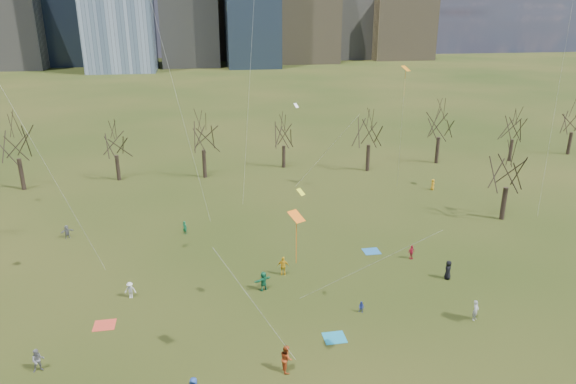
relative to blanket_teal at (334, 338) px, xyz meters
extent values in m
plane|color=black|center=(-1.15, 0.58, -0.01)|extent=(500.00, 500.00, 0.00)
cube|color=#726347|center=(3.85, 240.58, 23.98)|extent=(30.00, 30.00, 48.00)
cube|color=slate|center=(-86.15, 210.58, 17.98)|extent=(35.00, 30.00, 36.00)
cube|color=#726347|center=(93.85, 225.58, 13.98)|extent=(30.00, 28.00, 28.00)
cylinder|color=black|center=(-32.15, 39.58, 2.12)|extent=(0.55, 0.55, 4.28)
cylinder|color=black|center=(-20.15, 41.58, 1.79)|extent=(0.52, 0.52, 3.60)
cylinder|color=black|center=(-8.15, 40.58, 2.01)|extent=(0.54, 0.54, 4.05)
cylinder|color=black|center=(3.85, 43.58, 1.67)|extent=(0.51, 0.51, 3.38)
cylinder|color=black|center=(15.85, 39.58, 1.97)|extent=(0.54, 0.54, 3.96)
cylinder|color=black|center=(27.85, 41.58, 2.05)|extent=(0.54, 0.54, 4.14)
cylinder|color=black|center=(39.85, 40.58, 1.74)|extent=(0.52, 0.52, 3.51)
cylinder|color=black|center=(51.85, 42.58, 1.85)|extent=(0.53, 0.53, 3.74)
cylinder|color=black|center=(24.85, 18.58, 1.90)|extent=(0.53, 0.53, 3.83)
cube|color=teal|center=(0.00, 0.00, 0.00)|extent=(1.60, 1.50, 0.03)
cube|color=#2261A1|center=(7.38, 13.19, 0.00)|extent=(1.60, 1.50, 0.03)
cube|color=red|center=(-16.74, 4.67, 0.00)|extent=(1.60, 1.50, 0.03)
imported|color=silver|center=(11.26, 0.36, 0.81)|extent=(0.72, 0.67, 1.64)
imported|color=#AA4118|center=(-4.09, -2.92, 0.95)|extent=(0.83, 1.01, 1.94)
imported|color=gold|center=(-2.04, 10.02, 0.88)|extent=(1.12, 0.68, 1.79)
imported|color=#1A7549|center=(-4.16, 7.71, 0.85)|extent=(1.66, 1.17, 1.72)
imported|color=black|center=(12.19, 6.71, 0.86)|extent=(0.92, 1.02, 1.76)
imported|color=#24369D|center=(2.95, 2.86, 0.46)|extent=(0.59, 0.58, 0.96)
imported|color=silver|center=(-15.17, 8.43, 0.71)|extent=(1.00, 0.66, 1.45)
imported|color=#B81A33|center=(10.59, 10.98, 0.68)|extent=(0.88, 0.60, 1.39)
imported|color=slate|center=(-22.96, 21.98, 0.71)|extent=(1.38, 1.02, 1.44)
imported|color=orange|center=(21.56, 29.62, 0.73)|extent=(0.51, 0.75, 1.49)
imported|color=#17683D|center=(-10.83, 20.83, 0.73)|extent=(0.64, 0.62, 1.48)
imported|color=slate|center=(-20.15, -0.01, 0.81)|extent=(0.96, 0.84, 1.66)
plane|color=orange|center=(-3.63, -3.71, 11.28)|extent=(1.29, 1.25, 0.47)
cylinder|color=silver|center=(-6.10, -5.38, 6.33)|extent=(4.95, 3.35, 9.90)
cylinder|color=orange|center=(-3.63, -3.71, 9.63)|extent=(0.04, 0.04, 2.70)
cylinder|color=silver|center=(-19.91, 6.67, 13.01)|extent=(4.99, 8.93, 23.26)
cylinder|color=silver|center=(-3.17, 21.36, 19.43)|extent=(2.07, 7.47, 36.10)
cylinder|color=silver|center=(-10.58, 18.36, 14.79)|extent=(4.99, 4.50, 26.82)
plane|color=orange|center=(16.01, 28.33, 16.08)|extent=(1.47, 1.41, 0.59)
cylinder|color=silver|center=(13.95, 23.48, 8.73)|extent=(4.14, 9.71, 14.71)
cylinder|color=orange|center=(16.01, 28.33, 14.24)|extent=(0.04, 0.04, 3.00)
plane|color=#EBFB27|center=(-1.86, 3.54, 10.16)|extent=(0.81, 0.80, 0.42)
cylinder|color=silver|center=(1.60, -0.58, 5.77)|extent=(6.93, 8.25, 8.79)
cylinder|color=silver|center=(25.41, 13.57, 16.26)|extent=(3.50, 4.19, 29.75)
plane|color=white|center=(3.11, 30.36, 11.72)|extent=(0.85, 0.79, 0.51)
cylinder|color=silver|center=(6.08, 27.08, 6.55)|extent=(5.96, 6.57, 10.34)
camera|label=1|loc=(-9.03, -30.59, 22.38)|focal=32.00mm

